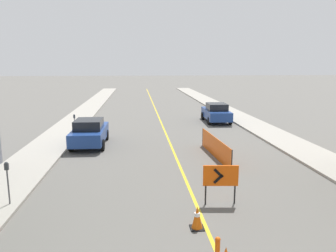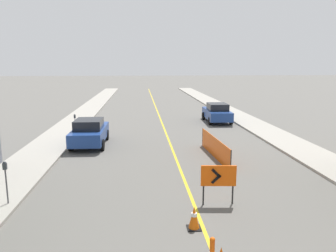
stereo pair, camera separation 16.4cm
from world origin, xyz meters
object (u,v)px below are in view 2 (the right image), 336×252
parked_car_curb_mid (217,113)px  parking_meter_far_curb (6,174)px  traffic_cone_farthest (194,218)px  arrow_barricade_primary (218,177)px  parked_car_curb_near (90,132)px  parking_meter_near_curb (75,119)px

parked_car_curb_mid → parking_meter_far_curb: parking_meter_far_curb is taller
traffic_cone_farthest → arrow_barricade_primary: bearing=55.9°
parked_car_curb_mid → parking_meter_far_curb: bearing=-123.0°
arrow_barricade_primary → parked_car_curb_mid: bearing=82.3°
parking_meter_far_curb → parked_car_curb_near: bearing=80.0°
parking_meter_far_curb → arrow_barricade_primary: bearing=-3.3°
traffic_cone_farthest → parked_car_curb_mid: parked_car_curb_mid is taller
parked_car_curb_mid → parking_meter_far_curb: 19.15m
traffic_cone_farthest → parked_car_curb_near: 11.50m
traffic_cone_farthest → parking_meter_near_curb: (-6.03, 14.04, 0.67)m
parked_car_curb_mid → parking_meter_near_curb: 11.54m
parked_car_curb_mid → parking_meter_far_curb: size_ratio=2.96×
arrow_barricade_primary → parked_car_curb_near: parked_car_curb_near is taller
traffic_cone_farthest → parked_car_curb_near: parked_car_curb_near is taller
parked_car_curb_near → parking_meter_far_curb: 8.66m
arrow_barricade_primary → traffic_cone_farthest: bearing=-118.7°
traffic_cone_farthest → parking_meter_far_curb: bearing=161.3°
parked_car_curb_near → parked_car_curb_mid: size_ratio=0.99×
parked_car_curb_mid → parking_meter_near_curb: size_ratio=3.48×
arrow_barricade_primary → parking_meter_far_curb: (-7.13, 0.42, 0.18)m
traffic_cone_farthest → parked_car_curb_near: (-4.52, 10.56, 0.46)m
traffic_cone_farthest → parking_meter_far_curb: size_ratio=0.47×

